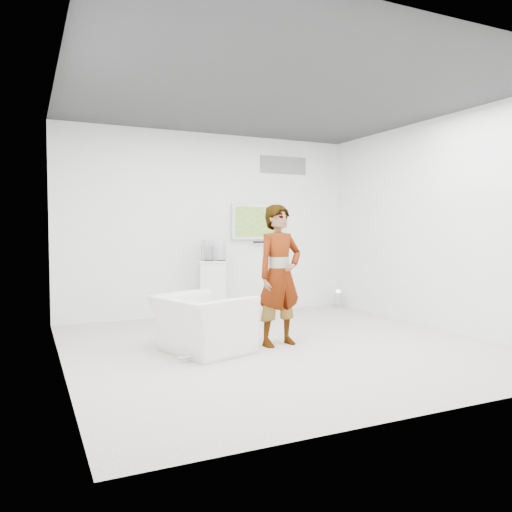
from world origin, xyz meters
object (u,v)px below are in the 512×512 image
at_px(armchair, 203,324).
at_px(floor_uplight, 338,299).
at_px(tv, 259,222).
at_px(person, 279,275).
at_px(pedestal, 213,289).

relative_size(armchair, floor_uplight, 3.27).
height_order(tv, person, tv).
distance_m(armchair, pedestal, 2.27).
bearing_deg(pedestal, armchair, -113.22).
bearing_deg(floor_uplight, armchair, -147.46).
relative_size(tv, armchair, 0.98).
xyz_separation_m(person, pedestal, (-0.08, 2.13, -0.40)).
xyz_separation_m(armchair, floor_uplight, (3.30, 2.11, -0.18)).
bearing_deg(armchair, floor_uplight, -74.77).
bearing_deg(floor_uplight, tv, 170.00).
relative_size(tv, floor_uplight, 3.22).
distance_m(tv, floor_uplight, 2.05).
bearing_deg(person, pedestal, 82.32).
distance_m(armchair, floor_uplight, 3.92).
height_order(tv, pedestal, tv).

